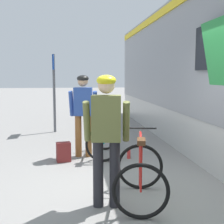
{
  "coord_description": "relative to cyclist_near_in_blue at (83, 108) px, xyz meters",
  "views": [
    {
      "loc": [
        -1.11,
        -4.3,
        1.75
      ],
      "look_at": [
        -0.35,
        1.52,
        1.05
      ],
      "focal_mm": 49.03,
      "sensor_mm": 36.0,
      "label": 1
    }
  ],
  "objects": [
    {
      "name": "ground_plane",
      "position": [
        0.88,
        -2.23,
        -1.05
      ],
      "size": [
        80.0,
        80.0,
        0.0
      ],
      "primitive_type": "plane",
      "color": "gray"
    },
    {
      "name": "bicycle_near_teal",
      "position": [
        0.44,
        0.01,
        -0.65
      ],
      "size": [
        0.86,
        1.16,
        0.99
      ],
      "color": "black",
      "rests_on": "ground"
    },
    {
      "name": "cyclist_far_in_olive",
      "position": [
        0.21,
        -2.61,
        0.0
      ],
      "size": [
        0.64,
        0.37,
        1.76
      ],
      "color": "#232328",
      "rests_on": "ground"
    },
    {
      "name": "backpack_on_platform",
      "position": [
        -0.42,
        -0.36,
        -0.85
      ],
      "size": [
        0.31,
        0.23,
        0.4
      ],
      "primitive_type": "cube",
      "rotation": [
        0.0,
        0.0,
        0.2
      ],
      "color": "maroon",
      "rests_on": "ground"
    },
    {
      "name": "platform_sign_post",
      "position": [
        -0.78,
        3.03,
        0.57
      ],
      "size": [
        0.08,
        0.7,
        2.4
      ],
      "color": "#595B60",
      "rests_on": "ground"
    },
    {
      "name": "bicycle_far_red",
      "position": [
        0.68,
        -2.55,
        -0.65
      ],
      "size": [
        0.92,
        1.19,
        0.99
      ],
      "color": "black",
      "rests_on": "ground"
    },
    {
      "name": "cyclist_near_in_blue",
      "position": [
        0.0,
        0.0,
        0.0
      ],
      "size": [
        0.64,
        0.37,
        1.76
      ],
      "color": "#935B2D",
      "rests_on": "ground"
    },
    {
      "name": "water_bottle_near_the_bikes",
      "position": [
        0.95,
        -0.3,
        -0.95
      ],
      "size": [
        0.08,
        0.08,
        0.21
      ],
      "primitive_type": "cylinder",
      "color": "red",
      "rests_on": "ground"
    }
  ]
}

